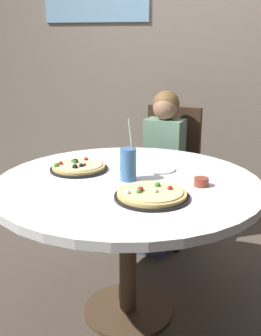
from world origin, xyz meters
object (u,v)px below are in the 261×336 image
at_px(soda_cup, 129,164).
at_px(plate_small, 158,169).
at_px(pizza_veggie, 152,194).
at_px(chair_wooden, 169,166).
at_px(pizza_cheese, 79,167).
at_px(dining_table, 128,197).
at_px(diner_child, 160,179).
at_px(sauce_bowl, 201,182).

xyz_separation_m(soda_cup, plate_small, (0.10, 0.20, -0.08)).
relative_size(pizza_veggie, soda_cup, 1.08).
xyz_separation_m(chair_wooden, pizza_cheese, (-0.31, -0.92, 0.24)).
height_order(dining_table, soda_cup, soda_cup).
bearing_deg(diner_child, dining_table, -89.20).
bearing_deg(dining_table, diner_child, 90.80).
distance_m(sauce_bowl, plate_small, 0.31).
relative_size(dining_table, soda_cup, 4.27).
relative_size(dining_table, pizza_cheese, 4.32).
distance_m(dining_table, pizza_veggie, 0.28).
xyz_separation_m(chair_wooden, pizza_veggie, (0.15, -1.21, 0.24)).
height_order(chair_wooden, sauce_bowl, chair_wooden).
xyz_separation_m(dining_table, chair_wooden, (0.01, 1.02, -0.13)).
height_order(pizza_cheese, sauce_bowl, pizza_cheese).
relative_size(diner_child, pizza_veggie, 3.26).
distance_m(chair_wooden, soda_cup, 1.05).
height_order(chair_wooden, plate_small, chair_wooden).
distance_m(chair_wooden, pizza_veggie, 1.24).
bearing_deg(pizza_cheese, dining_table, -17.79).
bearing_deg(pizza_veggie, soda_cup, 128.74).
relative_size(diner_child, pizza_cheese, 3.56).
height_order(dining_table, sauce_bowl, sauce_bowl).
distance_m(dining_table, diner_child, 0.86).
xyz_separation_m(chair_wooden, soda_cup, (-0.01, -1.01, 0.30)).
distance_m(pizza_veggie, pizza_cheese, 0.55).
distance_m(chair_wooden, plate_small, 0.84).
height_order(diner_child, soda_cup, diner_child).
xyz_separation_m(dining_table, sauce_bowl, (0.36, 0.02, 0.11)).
distance_m(dining_table, plate_small, 0.25).
xyz_separation_m(diner_child, pizza_veggie, (0.18, -1.03, 0.28)).
relative_size(chair_wooden, pizza_cheese, 3.12).
bearing_deg(pizza_veggie, sauce_bowl, 48.78).
bearing_deg(sauce_bowl, soda_cup, -177.99).
bearing_deg(pizza_veggie, diner_child, 99.79).
xyz_separation_m(dining_table, diner_child, (-0.01, 0.84, -0.18)).
bearing_deg(pizza_cheese, sauce_bowl, -6.54).
height_order(pizza_cheese, soda_cup, soda_cup).
bearing_deg(dining_table, soda_cup, 69.67).
bearing_deg(sauce_bowl, chair_wooden, 108.91).
bearing_deg(chair_wooden, pizza_cheese, -108.77).
distance_m(pizza_cheese, soda_cup, 0.32).
xyz_separation_m(chair_wooden, diner_child, (-0.03, -0.18, -0.05)).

